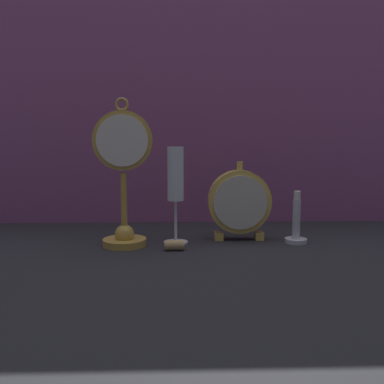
% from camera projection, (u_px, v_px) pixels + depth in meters
% --- Properties ---
extents(ground_plane, '(4.00, 4.00, 0.00)m').
position_uv_depth(ground_plane, '(193.00, 251.00, 0.92)').
color(ground_plane, '#232328').
extents(fabric_backdrop_drape, '(1.65, 0.01, 0.69)m').
position_uv_depth(fabric_backdrop_drape, '(189.00, 102.00, 1.20)').
color(fabric_backdrop_drape, '#8E4C7F').
rests_on(fabric_backdrop_drape, ground_plane).
extents(pocket_watch_on_stand, '(0.13, 0.10, 0.33)m').
position_uv_depth(pocket_watch_on_stand, '(123.00, 181.00, 0.95)').
color(pocket_watch_on_stand, gold).
rests_on(pocket_watch_on_stand, ground_plane).
extents(mantel_clock_silver, '(0.15, 0.04, 0.19)m').
position_uv_depth(mantel_clock_silver, '(239.00, 202.00, 1.01)').
color(mantel_clock_silver, gold).
rests_on(mantel_clock_silver, ground_plane).
extents(champagne_flute, '(0.06, 0.06, 0.22)m').
position_uv_depth(champagne_flute, '(176.00, 182.00, 0.97)').
color(champagne_flute, silver).
rests_on(champagne_flute, ground_plane).
extents(brass_candlestick, '(0.05, 0.05, 0.12)m').
position_uv_depth(brass_candlestick, '(296.00, 227.00, 0.99)').
color(brass_candlestick, silver).
rests_on(brass_candlestick, ground_plane).
extents(wine_cork, '(0.04, 0.02, 0.02)m').
position_uv_depth(wine_cork, '(174.00, 245.00, 0.92)').
color(wine_cork, tan).
rests_on(wine_cork, ground_plane).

